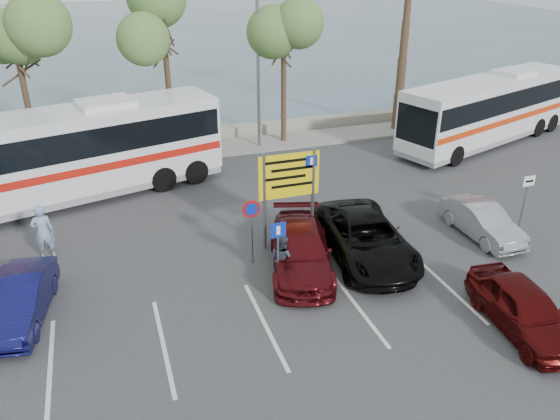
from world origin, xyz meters
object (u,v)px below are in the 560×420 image
object	(u,v)px
direction_sign	(289,183)
coach_bus_right	(489,112)
street_lamp_right	(258,61)
car_blue	(19,300)
car_silver_b	(482,221)
pedestrian_near	(43,232)
car_red	(524,309)
car_maroon	(301,250)
coach_bus_left	(65,158)
suv_black	(366,238)
pedestrian_far	(282,259)

from	to	relation	value
direction_sign	coach_bus_right	distance (m)	15.80
street_lamp_right	car_blue	size ratio (longest dim) A/B	2.02
car_silver_b	pedestrian_near	world-z (taller)	pedestrian_near
car_red	car_maroon	bearing A→B (deg)	139.45
car_blue	coach_bus_right	bearing A→B (deg)	30.93
coach_bus_left	pedestrian_near	bearing A→B (deg)	-99.36
car_maroon	suv_black	xyz separation A→B (m)	(2.40, 0.00, 0.05)
car_blue	car_red	size ratio (longest dim) A/B	0.98
street_lamp_right	car_blue	bearing A→B (deg)	-131.98
coach_bus_right	suv_black	world-z (taller)	coach_bus_right
direction_sign	car_red	xyz separation A→B (m)	(4.62, -6.70, -1.74)
coach_bus_left	suv_black	world-z (taller)	coach_bus_left
street_lamp_right	car_blue	xyz separation A→B (m)	(-10.81, -12.02, -3.95)
car_red	pedestrian_far	size ratio (longest dim) A/B	2.45
car_blue	pedestrian_far	xyz separation A→B (m)	(7.81, -0.50, 0.17)
car_maroon	pedestrian_near	size ratio (longest dim) A/B	2.42
street_lamp_right	car_maroon	distance (m)	12.82
street_lamp_right	coach_bus_right	size ratio (longest dim) A/B	0.65
car_silver_b	pedestrian_near	size ratio (longest dim) A/B	1.88
car_maroon	direction_sign	bearing A→B (deg)	100.03
car_red	pedestrian_far	xyz separation A→B (m)	(-5.62, 4.50, 0.14)
coach_bus_left	coach_bus_right	world-z (taller)	coach_bus_left
direction_sign	car_silver_b	bearing A→B (deg)	-13.59
direction_sign	suv_black	world-z (taller)	direction_sign
coach_bus_left	car_red	bearing A→B (deg)	-47.62
coach_bus_left	direction_sign	bearing A→B (deg)	-41.29
coach_bus_left	suv_black	size ratio (longest dim) A/B	2.47
coach_bus_left	pedestrian_far	world-z (taller)	coach_bus_left
car_blue	car_red	xyz separation A→B (m)	(13.44, -5.00, 0.04)
coach_bus_left	pedestrian_near	distance (m)	4.93
suv_black	pedestrian_far	world-z (taller)	pedestrian_far
direction_sign	car_maroon	size ratio (longest dim) A/B	0.74
car_blue	pedestrian_near	world-z (taller)	pedestrian_near
street_lamp_right	coach_bus_left	size ratio (longest dim) A/B	0.60
pedestrian_far	pedestrian_near	bearing A→B (deg)	33.99
street_lamp_right	direction_sign	world-z (taller)	street_lamp_right
car_blue	car_maroon	world-z (taller)	car_maroon
car_blue	car_maroon	size ratio (longest dim) A/B	0.82
coach_bus_right	car_red	xyz separation A→B (m)	(-9.38, -14.00, -1.05)
coach_bus_right	suv_black	xyz separation A→B (m)	(-11.78, -9.00, -0.99)
street_lamp_right	coach_bus_left	xyz separation A→B (m)	(-9.50, -3.73, -2.71)
car_silver_b	car_maroon	bearing A→B (deg)	179.55
coach_bus_right	car_maroon	distance (m)	16.82
pedestrian_far	coach_bus_left	bearing A→B (deg)	9.24
direction_sign	car_maroon	world-z (taller)	direction_sign
coach_bus_left	coach_bus_right	distance (m)	21.51
suv_black	pedestrian_near	xyz separation A→B (m)	(-10.51, 3.50, 0.25)
car_maroon	car_red	bearing A→B (deg)	-30.09
coach_bus_left	car_maroon	world-z (taller)	coach_bus_left
pedestrian_near	pedestrian_far	xyz separation A→B (m)	(7.29, -4.00, -0.17)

